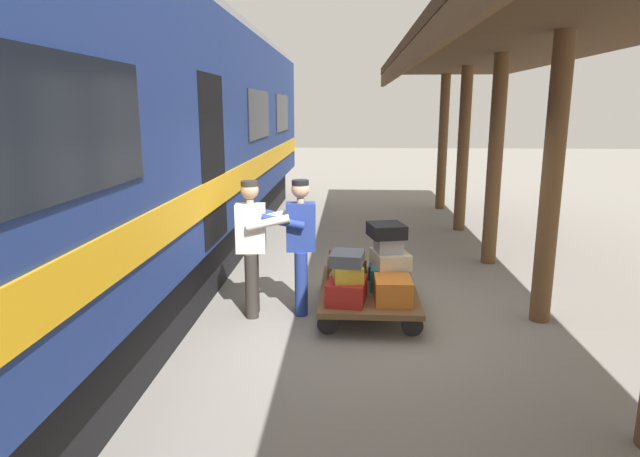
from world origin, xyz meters
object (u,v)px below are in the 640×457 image
suitcase_brown_leather (347,265)px  suitcase_yellow_case (348,272)px  suitcase_cream_canvas (390,259)px  porter_by_door (253,244)px  suitcase_red_plastic (347,290)px  suitcase_teal_softside (390,277)px  suitcase_navy_fabric (387,269)px  porter_in_overalls (299,242)px  suitcase_tan_vintage (347,278)px  suitcase_slate_roller (347,258)px  train_car (91,150)px  suitcase_orange_carryall (393,290)px  suitcase_maroon_trunk (346,262)px  suitcase_black_hardshell (387,230)px  suitcase_gray_aluminum (388,244)px  luggage_cart (368,291)px

suitcase_brown_leather → suitcase_yellow_case: (-0.01, 1.01, 0.22)m
suitcase_brown_leather → suitcase_cream_canvas: suitcase_cream_canvas is taller
suitcase_cream_canvas → porter_by_door: 1.74m
suitcase_red_plastic → suitcase_teal_softside: bearing=-136.6°
suitcase_navy_fabric → suitcase_red_plastic: (0.54, 1.03, 0.04)m
suitcase_navy_fabric → suitcase_teal_softside: suitcase_teal_softside is taller
suitcase_yellow_case → porter_in_overalls: (0.61, -0.42, 0.25)m
suitcase_tan_vintage → suitcase_cream_canvas: suitcase_cream_canvas is taller
suitcase_navy_fabric → suitcase_slate_roller: bearing=62.2°
porter_by_door → train_car: bearing=-0.4°
suitcase_red_plastic → porter_by_door: (1.16, -0.32, 0.47)m
suitcase_orange_carryall → suitcase_slate_roller: (0.54, 0.00, 0.38)m
suitcase_teal_softside → porter_by_door: bearing=6.4°
suitcase_orange_carryall → suitcase_maroon_trunk: bearing=-41.6°
suitcase_brown_leather → suitcase_cream_canvas: 0.78m
suitcase_teal_softside → porter_in_overalls: bearing=4.2°
suitcase_orange_carryall → suitcase_yellow_case: (0.54, -0.02, 0.21)m
train_car → suitcase_red_plastic: size_ratio=32.72×
suitcase_cream_canvas → suitcase_orange_carryall: bearing=90.2°
suitcase_slate_roller → suitcase_yellow_case: bearing=-109.6°
suitcase_red_plastic → suitcase_black_hardshell: size_ratio=1.30×
suitcase_red_plastic → suitcase_maroon_trunk: bearing=-88.4°
suitcase_tan_vintage → suitcase_maroon_trunk: (0.01, 0.02, 0.22)m
suitcase_yellow_case → suitcase_maroon_trunk: bearing=-87.4°
suitcase_navy_fabric → suitcase_slate_roller: (0.54, 1.03, 0.43)m
suitcase_cream_canvas → porter_by_door: bearing=7.0°
suitcase_orange_carryall → suitcase_slate_roller: bearing=0.1°
suitcase_yellow_case → train_car: bearing=-5.8°
suitcase_teal_softside → suitcase_tan_vintage: bearing=0.0°
suitcase_navy_fabric → suitcase_cream_canvas: (0.00, 0.50, 0.28)m
suitcase_brown_leather → suitcase_orange_carryall: suitcase_orange_carryall is taller
train_car → suitcase_slate_roller: (-3.11, 0.34, -1.21)m
suitcase_red_plastic → suitcase_cream_canvas: bearing=-135.6°
suitcase_slate_roller → suitcase_cream_canvas: suitcase_slate_roller is taller
suitcase_navy_fabric → suitcase_cream_canvas: suitcase_cream_canvas is taller
porter_by_door → suitcase_brown_leather: bearing=-148.7°
suitcase_brown_leather → suitcase_orange_carryall: (-0.54, 1.03, 0.01)m
suitcase_maroon_trunk → train_car: bearing=3.0°
train_car → suitcase_orange_carryall: train_car is taller
suitcase_yellow_case → suitcase_cream_canvas: 0.74m
suitcase_brown_leather → suitcase_gray_aluminum: size_ratio=1.30×
suitcase_gray_aluminum → porter_in_overalls: bearing=5.5°
suitcase_navy_fabric → porter_by_door: bearing=22.5°
luggage_cart → suitcase_slate_roller: size_ratio=4.27×
suitcase_maroon_trunk → suitcase_yellow_case: bearing=92.6°
suitcase_brown_leather → porter_by_door: porter_by_door is taller
luggage_cart → suitcase_gray_aluminum: (-0.24, -0.02, 0.62)m
suitcase_cream_canvas → train_car: bearing=3.1°
suitcase_navy_fabric → suitcase_black_hardshell: suitcase_black_hardshell is taller
suitcase_yellow_case → porter_by_door: bearing=-14.6°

